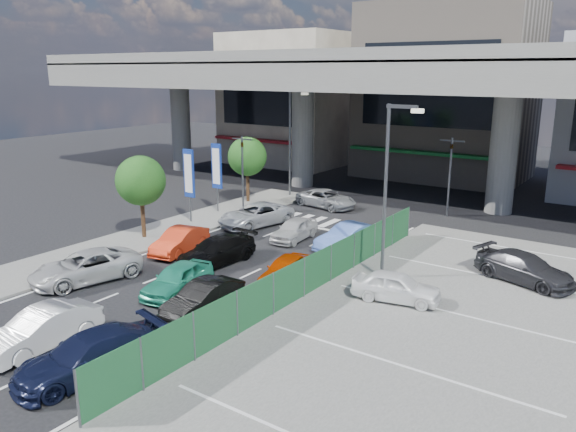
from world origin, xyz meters
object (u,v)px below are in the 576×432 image
Objects in this scene: taxi_teal_mid at (178,279)px; parked_sedan_white at (396,286)px; crossing_wagon_silver at (326,199)px; hatch_black_mid_right at (203,298)px; street_lamp_left at (292,134)px; sedan_black_mid at (216,251)px; signboard_near at (189,176)px; tree_near at (141,181)px; tree_far at (247,157)px; sedan_white_mid_left at (86,267)px; sedan_white_front_mid at (294,229)px; traffic_cone at (355,285)px; minivan_navy_back at (89,355)px; hatch_white_back_mid at (42,329)px; signboard_far at (217,168)px; traffic_light_right at (451,157)px; wagon_silver_front_left at (256,215)px; traffic_light_left at (242,155)px; street_lamp_right at (390,178)px; taxi_orange_right at (286,269)px; parked_sedan_dgrey at (524,268)px; taxi_orange_left at (180,241)px; kei_truck_front_right at (349,237)px.

taxi_teal_mid reaches higher than parked_sedan_white.
hatch_black_mid_right is at bearing -154.88° from crossing_wagon_silver.
sedan_black_mid is at bearing -69.22° from street_lamp_left.
taxi_teal_mid is (7.73, -8.68, -2.40)m from signboard_near.
hatch_black_mid_right is at bearing -29.40° from tree_near.
parked_sedan_white is (5.84, 5.39, 0.06)m from hatch_black_mid_right.
street_lamp_left is 1.67× the size of tree_near.
tree_far is (-0.80, 10.50, 0.00)m from tree_near.
sedan_black_mid is (3.29, 5.22, -0.03)m from sedan_white_mid_left.
traffic_cone is (6.64, -5.07, -0.21)m from sedan_white_front_mid.
minivan_navy_back is 1.04× the size of sedan_black_mid.
sedan_white_front_mid is at bearing 88.32° from hatch_white_back_mid.
signboard_far is at bearing -100.31° from street_lamp_left.
traffic_cone is at bearing -1.33° from tree_near.
tree_near is 10.53m from tree_far.
traffic_light_right is 1.16× the size of crossing_wagon_silver.
wagon_silver_front_left is at bearing 179.55° from crossing_wagon_silver.
tree_far is at bearing 143.53° from traffic_cone.
signboard_near is 11.87m from taxi_teal_mid.
taxi_teal_mid is at bearing -161.38° from crossing_wagon_silver.
signboard_near is at bearing -104.02° from traffic_light_left.
parked_sedan_white is (5.51, 10.94, -0.00)m from minivan_navy_back.
tree_far is (-14.97, 8.50, -1.38)m from street_lamp_right.
hatch_black_mid_right is at bearing -107.86° from taxi_orange_right.
parked_sedan_dgrey is at bearing -47.38° from parked_sedan_white.
traffic_light_right reaches higher than taxi_orange_left.
hatch_black_mid_right is at bearing -97.40° from traffic_light_right.
hatch_white_back_mid is 5.94m from hatch_black_mid_right.
taxi_orange_left is 1.08× the size of sedan_white_front_mid.
parked_sedan_white is at bearing -10.14° from taxi_orange_left.
parked_sedan_white is 5.25× the size of traffic_cone.
traffic_light_left reaches higher than hatch_white_back_mid.
signboard_near reaches higher than hatch_white_back_mid.
traffic_light_left is 4.73m from wagon_silver_front_left.
signboard_near is at bearing 122.14° from taxi_teal_mid.
taxi_orange_left is at bearing -76.96° from wagon_silver_front_left.
parked_sedan_dgrey is at bearing 44.05° from traffic_cone.
signboard_far is (-1.40, -1.01, -0.87)m from traffic_light_left.
street_lamp_left is 2.24× the size of taxi_orange_right.
sedan_white_mid_left is (-9.49, -21.05, -3.25)m from traffic_light_right.
sedan_white_front_mid is 3.40m from kei_truck_front_right.
sedan_black_mid is 7.27m from wagon_silver_front_left.
hatch_white_back_mid is 0.94× the size of crossing_wagon_silver.
sedan_white_mid_left is at bearing -107.64° from taxi_orange_left.
sedan_black_mid is (6.50, -4.82, -2.40)m from signboard_near.
signboard_near reaches higher than crossing_wagon_silver.
kei_truck_front_right is (3.06, 9.66, 0.03)m from taxi_teal_mid.
hatch_black_mid_right is 0.84× the size of parked_sedan_dgrey.
tree_near reaches higher than minivan_navy_back.
hatch_white_back_mid is 0.88× the size of minivan_navy_back.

